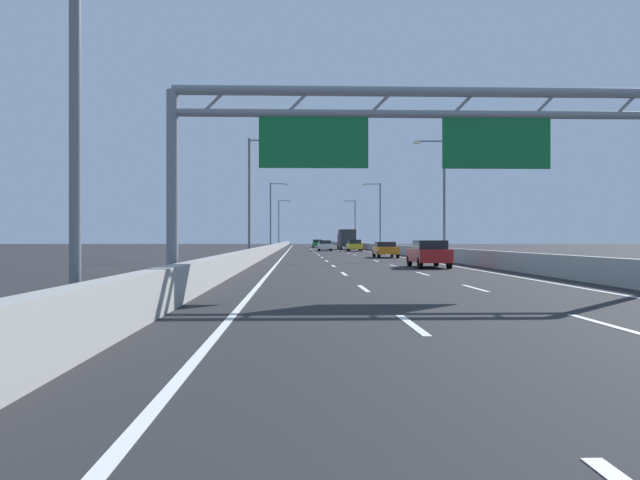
{
  "coord_description": "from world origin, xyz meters",
  "views": [
    {
      "loc": [
        -3.91,
        0.29,
        1.58
      ],
      "look_at": [
        -1.28,
        78.32,
        1.49
      ],
      "focal_mm": 37.37,
      "sensor_mm": 36.0,
      "label": 1
    }
  ],
  "objects_px": {
    "streetlamp_right_far": "(379,212)",
    "streetlamp_right_distant": "(354,220)",
    "sign_gantry": "(419,136)",
    "streetlamp_right_mid": "(441,191)",
    "red_car": "(429,253)",
    "box_truck": "(346,239)",
    "streetlamp_left_distant": "(280,220)",
    "orange_car": "(385,249)",
    "streetlamp_left_far": "(272,212)",
    "white_car": "(325,245)",
    "streetlamp_left_mid": "(252,191)",
    "blue_car": "(317,243)",
    "green_car": "(317,244)",
    "yellow_car": "(354,245)",
    "streetlamp_left_near": "(89,15)"
  },
  "relations": [
    {
      "from": "streetlamp_left_mid",
      "to": "streetlamp_right_far",
      "type": "distance_m",
      "value": 43.47
    },
    {
      "from": "streetlamp_right_mid",
      "to": "streetlamp_right_distant",
      "type": "distance_m",
      "value": 81.64
    },
    {
      "from": "streetlamp_left_near",
      "to": "blue_car",
      "type": "distance_m",
      "value": 124.43
    },
    {
      "from": "green_car",
      "to": "red_car",
      "type": "xyz_separation_m",
      "value": [
        3.57,
        -90.32,
        0.03
      ]
    },
    {
      "from": "blue_car",
      "to": "orange_car",
      "type": "relative_size",
      "value": 1.03
    },
    {
      "from": "streetlamp_right_distant",
      "to": "blue_car",
      "type": "distance_m",
      "value": 8.86
    },
    {
      "from": "sign_gantry",
      "to": "streetlamp_right_mid",
      "type": "relative_size",
      "value": 1.68
    },
    {
      "from": "blue_car",
      "to": "streetlamp_right_far",
      "type": "bearing_deg",
      "value": -80.14
    },
    {
      "from": "streetlamp_right_far",
      "to": "green_car",
      "type": "distance_m",
      "value": 35.38
    },
    {
      "from": "orange_car",
      "to": "yellow_car",
      "type": "height_order",
      "value": "yellow_car"
    },
    {
      "from": "sign_gantry",
      "to": "yellow_car",
      "type": "distance_m",
      "value": 67.11
    },
    {
      "from": "streetlamp_left_far",
      "to": "streetlamp_left_distant",
      "type": "distance_m",
      "value": 40.82
    },
    {
      "from": "streetlamp_left_distant",
      "to": "box_truck",
      "type": "xyz_separation_m",
      "value": [
        11.18,
        -30.23,
        -3.72
      ]
    },
    {
      "from": "red_car",
      "to": "box_truck",
      "type": "height_order",
      "value": "box_truck"
    },
    {
      "from": "red_car",
      "to": "white_car",
      "type": "bearing_deg",
      "value": 93.97
    },
    {
      "from": "streetlamp_right_far",
      "to": "yellow_car",
      "type": "height_order",
      "value": "streetlamp_right_far"
    },
    {
      "from": "streetlamp_right_far",
      "to": "streetlamp_right_distant",
      "type": "relative_size",
      "value": 1.0
    },
    {
      "from": "orange_car",
      "to": "white_car",
      "type": "height_order",
      "value": "white_car"
    },
    {
      "from": "streetlamp_left_near",
      "to": "streetlamp_left_distant",
      "type": "xyz_separation_m",
      "value": [
        0.0,
        122.46,
        0.0
      ]
    },
    {
      "from": "streetlamp_left_near",
      "to": "streetlamp_left_far",
      "type": "distance_m",
      "value": 81.64
    },
    {
      "from": "streetlamp_right_mid",
      "to": "streetlamp_right_distant",
      "type": "bearing_deg",
      "value": 90.0
    },
    {
      "from": "streetlamp_left_near",
      "to": "orange_car",
      "type": "xyz_separation_m",
      "value": [
        11.14,
        45.69,
        -4.68
      ]
    },
    {
      "from": "streetlamp_right_mid",
      "to": "blue_car",
      "type": "bearing_deg",
      "value": 95.06
    },
    {
      "from": "red_car",
      "to": "yellow_car",
      "type": "height_order",
      "value": "yellow_car"
    },
    {
      "from": "green_car",
      "to": "streetlamp_left_near",
      "type": "bearing_deg",
      "value": -93.62
    },
    {
      "from": "streetlamp_left_mid",
      "to": "streetlamp_left_far",
      "type": "relative_size",
      "value": 1.0
    },
    {
      "from": "streetlamp_left_mid",
      "to": "streetlamp_left_distant",
      "type": "height_order",
      "value": "same"
    },
    {
      "from": "streetlamp_left_near",
      "to": "streetlamp_left_distant",
      "type": "bearing_deg",
      "value": 90.0
    },
    {
      "from": "streetlamp_left_near",
      "to": "white_car",
      "type": "bearing_deg",
      "value": 84.72
    },
    {
      "from": "streetlamp_left_mid",
      "to": "yellow_car",
      "type": "bearing_deg",
      "value": 72.61
    },
    {
      "from": "white_car",
      "to": "streetlamp_right_mid",
      "type": "bearing_deg",
      "value": -78.42
    },
    {
      "from": "streetlamp_left_distant",
      "to": "red_car",
      "type": "distance_m",
      "value": 97.62
    },
    {
      "from": "streetlamp_left_mid",
      "to": "box_truck",
      "type": "height_order",
      "value": "streetlamp_left_mid"
    },
    {
      "from": "orange_car",
      "to": "box_truck",
      "type": "height_order",
      "value": "box_truck"
    },
    {
      "from": "red_car",
      "to": "box_truck",
      "type": "distance_m",
      "value": 66.68
    },
    {
      "from": "streetlamp_left_mid",
      "to": "yellow_car",
      "type": "distance_m",
      "value": 37.26
    },
    {
      "from": "streetlamp_left_mid",
      "to": "white_car",
      "type": "height_order",
      "value": "streetlamp_left_mid"
    },
    {
      "from": "streetlamp_left_distant",
      "to": "red_car",
      "type": "bearing_deg",
      "value": -83.58
    },
    {
      "from": "streetlamp_left_mid",
      "to": "box_truck",
      "type": "relative_size",
      "value": 1.06
    },
    {
      "from": "white_car",
      "to": "streetlamp_left_near",
      "type": "bearing_deg",
      "value": -95.28
    },
    {
      "from": "streetlamp_left_distant",
      "to": "blue_car",
      "type": "bearing_deg",
      "value": 12.38
    },
    {
      "from": "streetlamp_left_mid",
      "to": "streetlamp_left_distant",
      "type": "relative_size",
      "value": 1.0
    },
    {
      "from": "streetlamp_right_mid",
      "to": "orange_car",
      "type": "height_order",
      "value": "streetlamp_right_mid"
    },
    {
      "from": "blue_car",
      "to": "white_car",
      "type": "relative_size",
      "value": 1.05
    },
    {
      "from": "sign_gantry",
      "to": "streetlamp_right_mid",
      "type": "xyz_separation_m",
      "value": [
        7.59,
        31.6,
        0.6
      ]
    },
    {
      "from": "sign_gantry",
      "to": "white_car",
      "type": "bearing_deg",
      "value": 90.08
    },
    {
      "from": "streetlamp_right_distant",
      "to": "streetlamp_right_far",
      "type": "bearing_deg",
      "value": -90.0
    },
    {
      "from": "streetlamp_right_far",
      "to": "red_car",
      "type": "xyz_separation_m",
      "value": [
        -4.03,
        -56.08,
        -4.61
      ]
    },
    {
      "from": "sign_gantry",
      "to": "streetlamp_right_distant",
      "type": "bearing_deg",
      "value": 86.16
    },
    {
      "from": "streetlamp_left_far",
      "to": "white_car",
      "type": "bearing_deg",
      "value": -24.27
    }
  ]
}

